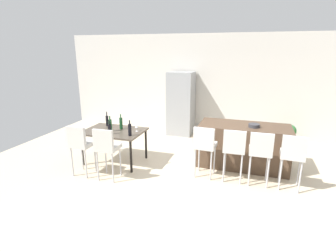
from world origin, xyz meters
TOP-DOWN VIEW (x-y plane):
  - ground_plane at (0.00, 0.00)m, footprint 10.00×10.00m
  - back_wall at (0.00, 3.09)m, footprint 10.00×0.12m
  - kitchen_island at (0.71, 0.83)m, footprint 1.88×0.83m
  - bar_chair_left at (0.02, 0.04)m, footprint 0.42×0.42m
  - bar_chair_middle at (0.57, 0.04)m, footprint 0.42×0.42m
  - bar_chair_right at (1.04, 0.04)m, footprint 0.41×0.41m
  - bar_chair_far at (1.58, 0.04)m, footprint 0.42×0.42m
  - dining_table at (-2.03, 0.15)m, footprint 1.29×0.91m
  - dining_chair_near at (-2.32, -0.66)m, footprint 0.40×0.40m
  - dining_chair_far at (-1.74, -0.66)m, footprint 0.42×0.42m
  - wine_bottle_left at (-1.93, 0.30)m, footprint 0.07×0.07m
  - wine_bottle_right at (-1.53, -0.07)m, footprint 0.07×0.07m
  - wine_bottle_end at (-2.07, 0.08)m, footprint 0.07×0.07m
  - wine_bottle_middle at (-2.36, 0.43)m, footprint 0.06×0.06m
  - wine_bottle_near at (-1.98, -0.11)m, footprint 0.07×0.07m
  - wine_glass_far at (-1.52, 0.25)m, footprint 0.07×0.07m
  - refrigerator at (-1.20, 2.65)m, footprint 0.72×0.68m
  - fruit_bowl at (0.90, 0.73)m, footprint 0.23×0.23m
  - potted_plant at (1.82, 2.64)m, footprint 0.34×0.34m

SIDE VIEW (x-z plane):
  - ground_plane at x=0.00m, z-range 0.00..0.00m
  - potted_plant at x=1.82m, z-range 0.04..0.58m
  - kitchen_island at x=0.71m, z-range 0.00..0.92m
  - dining_table at x=-2.03m, z-range 0.30..1.04m
  - bar_chair_left at x=0.02m, z-range 0.17..1.22m
  - bar_chair_middle at x=0.57m, z-range 0.17..1.22m
  - bar_chair_right at x=1.04m, z-range 0.17..1.22m
  - bar_chair_far at x=1.58m, z-range 0.17..1.22m
  - dining_chair_near at x=-2.32m, z-range 0.17..1.22m
  - dining_chair_far at x=-1.74m, z-range 0.17..1.22m
  - wine_bottle_near at x=-1.98m, z-range 0.70..1.01m
  - wine_glass_far at x=-1.52m, z-range 0.78..0.95m
  - wine_bottle_middle at x=-2.36m, z-range 0.70..1.03m
  - wine_bottle_right at x=-1.53m, z-range 0.71..1.04m
  - wine_bottle_left at x=-1.93m, z-range 0.71..1.04m
  - wine_bottle_end at x=-2.07m, z-range 0.71..1.04m
  - refrigerator at x=-1.20m, z-range 0.00..1.84m
  - fruit_bowl at x=0.90m, z-range 0.92..0.99m
  - back_wall at x=0.00m, z-range 0.00..2.90m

